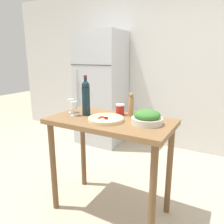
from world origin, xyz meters
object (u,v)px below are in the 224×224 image
at_px(wine_glass_far, 71,104).
at_px(salt_canister, 120,110).
at_px(wine_bottle, 86,97).
at_px(homemade_pizza, 106,119).
at_px(salad_bowl, 147,118).
at_px(wine_glass_near, 74,106).
at_px(pepper_mill, 131,105).
at_px(refrigerator, 101,89).

height_order(wine_glass_far, salt_canister, wine_glass_far).
bearing_deg(wine_bottle, homemade_pizza, -15.69).
bearing_deg(salad_bowl, homemade_pizza, -166.05).
bearing_deg(wine_glass_near, wine_glass_far, 139.27).
bearing_deg(salad_bowl, wine_glass_far, -179.94).
bearing_deg(homemade_pizza, pepper_mill, 62.23).
distance_m(refrigerator, wine_glass_far, 1.61).
height_order(pepper_mill, homemade_pizza, pepper_mill).
height_order(wine_bottle, salad_bowl, wine_bottle).
height_order(wine_glass_near, salt_canister, wine_glass_near).
bearing_deg(homemade_pizza, wine_glass_far, 169.31).
distance_m(wine_glass_far, salad_bowl, 0.80).
bearing_deg(wine_bottle, pepper_mill, 23.66).
distance_m(wine_bottle, wine_glass_far, 0.21).
bearing_deg(pepper_mill, salt_canister, -175.50).
height_order(wine_glass_far, salad_bowl, wine_glass_far).
relative_size(salad_bowl, salt_canister, 2.45).
distance_m(wine_glass_near, homemade_pizza, 0.36).
distance_m(refrigerator, salad_bowl, 2.04).
xyz_separation_m(pepper_mill, salt_canister, (-0.11, -0.01, -0.05)).
xyz_separation_m(refrigerator, homemade_pizza, (1.03, -1.59, 0.01)).
height_order(refrigerator, salad_bowl, refrigerator).
relative_size(salad_bowl, homemade_pizza, 0.83).
bearing_deg(homemade_pizza, salad_bowl, 13.95).
bearing_deg(wine_glass_near, refrigerator, 113.17).
xyz_separation_m(pepper_mill, salad_bowl, (0.22, -0.16, -0.05)).
relative_size(refrigerator, wine_bottle, 4.99).
xyz_separation_m(wine_glass_near, wine_glass_far, (-0.10, 0.09, 0.00)).
bearing_deg(salad_bowl, refrigerator, 132.55).
height_order(wine_bottle, wine_glass_far, wine_bottle).
distance_m(salad_bowl, homemade_pizza, 0.36).
xyz_separation_m(wine_glass_far, salt_canister, (0.47, 0.15, -0.04)).
distance_m(wine_glass_near, wine_glass_far, 0.13).
distance_m(wine_bottle, wine_glass_near, 0.14).
bearing_deg(wine_glass_far, wine_glass_near, -40.73).
relative_size(pepper_mill, homemade_pizza, 0.71).
xyz_separation_m(wine_glass_far, salad_bowl, (0.80, 0.00, -0.04)).
xyz_separation_m(wine_bottle, wine_glass_far, (-0.19, 0.01, -0.08)).
xyz_separation_m(wine_glass_far, pepper_mill, (0.58, 0.16, 0.01)).
xyz_separation_m(wine_glass_near, salt_canister, (0.37, 0.24, -0.04)).
height_order(wine_bottle, pepper_mill, wine_bottle).
relative_size(wine_glass_near, salt_canister, 1.31).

